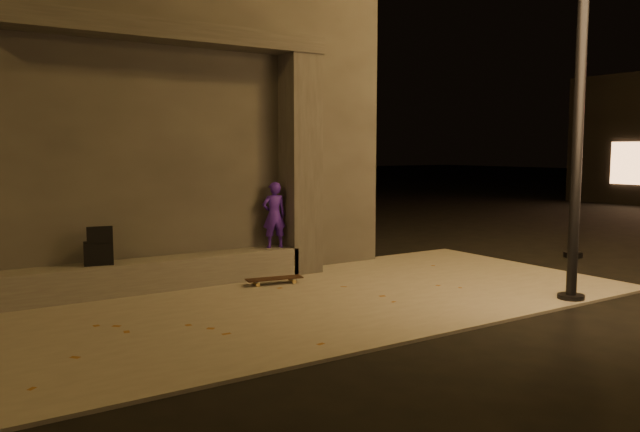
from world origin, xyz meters
TOP-DOWN VIEW (x-y plane):
  - ground at (0.00, 0.00)m, footprint 120.00×120.00m
  - sidewalk at (0.00, 2.00)m, footprint 11.00×4.40m
  - building at (-1.00, 6.49)m, footprint 9.00×5.10m
  - ledge at (-1.50, 3.75)m, footprint 6.00×0.55m
  - column at (1.70, 3.75)m, footprint 0.55×0.55m
  - canopy at (-0.50, 3.80)m, footprint 5.00×0.70m
  - skateboarder at (1.20, 3.75)m, footprint 0.44×0.33m
  - backpack at (-1.60, 3.75)m, footprint 0.43×0.32m
  - skateboard at (0.84, 3.10)m, footprint 0.90×0.38m
  - street_lamp_0 at (3.83, 0.03)m, footprint 0.36×0.36m
  - street_lamp_2 at (7.04, 2.25)m, footprint 0.36×0.36m

SIDE VIEW (x-z plane):
  - ground at x=0.00m, z-range 0.00..0.00m
  - sidewalk at x=0.00m, z-range 0.00..0.04m
  - skateboard at x=0.84m, z-range 0.07..0.17m
  - ledge at x=-1.50m, z-range 0.04..0.49m
  - backpack at x=-1.60m, z-range 0.40..0.95m
  - skateboarder at x=1.20m, z-range 0.49..1.57m
  - column at x=1.70m, z-range 0.04..3.64m
  - building at x=-1.00m, z-range -0.01..5.22m
  - canopy at x=-0.50m, z-range 3.64..3.92m
  - street_lamp_2 at x=7.04m, z-range 0.48..7.35m
  - street_lamp_0 at x=3.83m, z-range 0.48..7.62m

